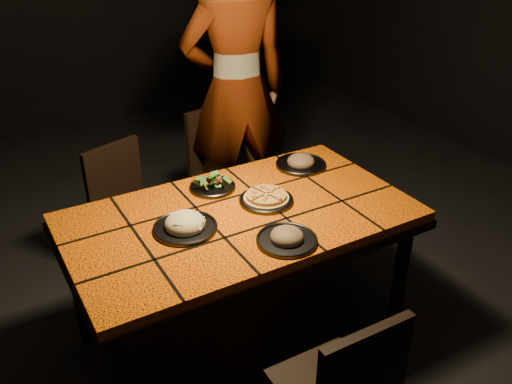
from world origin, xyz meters
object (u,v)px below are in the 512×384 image
chair_far_right (221,164)px  plate_pizza (266,199)px  diner (236,91)px  plate_pasta (185,225)px  dining_table (240,227)px  chair_far_left (126,204)px

chair_far_right → plate_pizza: bearing=-115.0°
chair_far_right → diner: (0.13, 0.02, 0.47)m
plate_pizza → plate_pasta: (-0.44, -0.03, 0.01)m
dining_table → plate_pizza: size_ratio=5.98×
chair_far_right → diner: bearing=-4.4°
chair_far_left → diner: size_ratio=0.42×
chair_far_left → plate_pizza: chair_far_left is taller
dining_table → chair_far_left: 0.91m
dining_table → chair_far_right: chair_far_right is taller
chair_far_right → plate_pasta: bearing=-135.2°
dining_table → plate_pizza: plate_pizza is taller
chair_far_left → plate_pizza: bearing=-78.9°
chair_far_left → plate_pizza: size_ratio=3.02×
chair_far_left → chair_far_right: size_ratio=0.96×
chair_far_left → chair_far_right: bearing=-5.6°
dining_table → diner: size_ratio=0.84×
diner → plate_pizza: 1.07m
dining_table → diner: (0.53, 1.02, 0.29)m
dining_table → diner: 1.19m
chair_far_left → plate_pasta: (0.03, -0.84, 0.31)m
chair_far_right → plate_pizza: size_ratio=3.16×
plate_pasta → dining_table: bearing=0.6°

